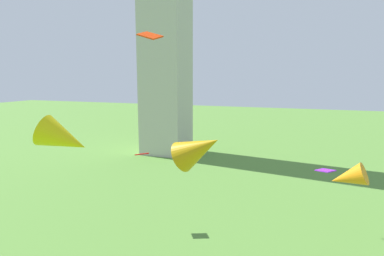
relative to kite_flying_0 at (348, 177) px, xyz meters
name	(u,v)px	position (x,y,z in m)	size (l,w,h in m)	color
kite_flying_0	(348,177)	(0.00, 0.00, 0.00)	(2.97, 2.18, 2.35)	orange
kite_flying_2	(150,36)	(-12.43, -5.06, 9.44)	(1.62, 1.21, 0.72)	red
kite_flying_3	(64,139)	(-12.30, -13.19, 4.32)	(2.55, 1.88, 1.98)	#DAC70C
kite_flying_4	(325,170)	(-1.78, -5.75, 1.94)	(1.08, 1.08, 0.20)	#8D24DB
kite_flying_5	(199,149)	(-5.85, -14.67, 4.72)	(1.82, 1.21, 1.54)	#BF8D0B
kite_flying_6	(142,154)	(-14.11, -3.44, 1.27)	(1.20, 1.07, 0.28)	#BE0705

